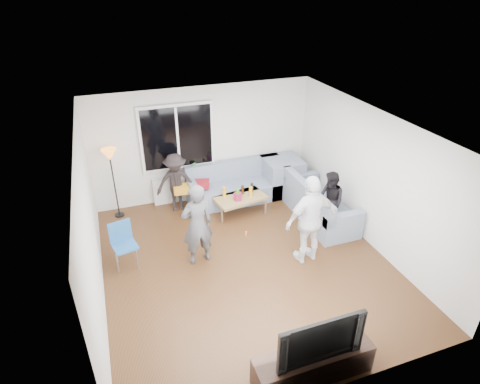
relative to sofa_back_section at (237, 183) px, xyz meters
name	(u,v)px	position (x,y,z in m)	size (l,w,h in m)	color
floor	(246,263)	(-0.63, -2.27, -0.45)	(5.00, 5.50, 0.04)	#56351C
ceiling	(247,127)	(-0.63, -2.27, 2.20)	(5.00, 5.50, 0.04)	white
wall_back	(204,143)	(-0.63, 0.50, 0.88)	(5.00, 0.04, 2.60)	silver
wall_front	(333,320)	(-0.63, -5.04, 0.88)	(5.00, 0.04, 2.60)	silver
wall_left	(89,230)	(-3.15, -2.27, 0.88)	(0.04, 5.50, 2.60)	silver
wall_right	(373,179)	(1.89, -2.27, 0.88)	(0.04, 5.50, 2.60)	silver
window_frame	(177,137)	(-1.23, 0.42, 1.12)	(1.62, 0.06, 1.47)	white
window_glass	(178,138)	(-1.23, 0.38, 1.12)	(1.50, 0.02, 1.35)	black
window_mullion	(178,138)	(-1.23, 0.37, 1.12)	(0.05, 0.03, 1.35)	white
radiator	(182,188)	(-1.23, 0.38, -0.11)	(1.30, 0.12, 0.62)	silver
potted_plant	(192,169)	(-0.95, 0.35, 0.36)	(0.18, 0.15, 0.33)	#2A692F
vase	(167,176)	(-1.55, 0.35, 0.27)	(0.15, 0.15, 0.16)	silver
sofa_back_section	(237,183)	(0.00, 0.00, 0.00)	(2.30, 0.85, 0.85)	slate
sofa_right_section	(320,201)	(1.39, -1.36, 0.00)	(0.85, 2.00, 0.85)	slate
sofa_corner	(282,175)	(1.13, 0.00, 0.00)	(0.85, 0.85, 0.85)	slate
cushion_yellow	(182,189)	(-1.29, -0.02, 0.09)	(0.38, 0.32, 0.14)	orange
cushion_red	(201,184)	(-0.84, 0.06, 0.09)	(0.36, 0.30, 0.13)	maroon
coffee_table	(240,205)	(-0.14, -0.60, -0.22)	(1.10, 0.60, 0.40)	#9F844D
pitcher	(238,196)	(-0.24, -0.71, 0.06)	(0.17, 0.17, 0.17)	#951B43
side_chair	(125,247)	(-2.68, -1.64, 0.01)	(0.40, 0.40, 0.86)	#225794
floor_lamp	(114,184)	(-2.68, 0.17, 0.36)	(0.32, 0.32, 1.56)	orange
player_left	(197,225)	(-1.42, -1.92, 0.36)	(0.57, 0.38, 1.58)	#444448
player_right	(311,220)	(0.48, -2.54, 0.43)	(1.00, 0.42, 1.71)	silver
spectator_right	(330,201)	(1.39, -1.73, 0.20)	(0.60, 0.47, 1.24)	black
spectator_back	(176,182)	(-1.40, 0.03, 0.24)	(0.86, 0.50, 1.33)	black
tv_console	(313,365)	(-0.63, -4.77, -0.20)	(1.60, 0.40, 0.44)	#37241B
television	(317,335)	(-0.63, -4.77, 0.35)	(1.16, 0.15, 0.67)	black
bottle_b	(237,195)	(-0.25, -0.73, 0.11)	(0.08, 0.08, 0.27)	#38901A
bottle_c	(243,190)	(-0.05, -0.49, 0.08)	(0.07, 0.07, 0.20)	black
bottle_e	(252,188)	(0.17, -0.48, 0.08)	(0.07, 0.07, 0.22)	black
bottle_a	(224,192)	(-0.47, -0.47, 0.09)	(0.07, 0.07, 0.23)	orange
bottle_d	(251,192)	(0.07, -0.66, 0.09)	(0.07, 0.07, 0.23)	#F5A315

